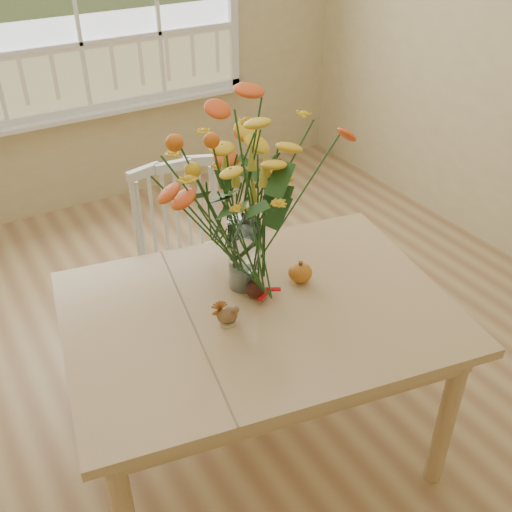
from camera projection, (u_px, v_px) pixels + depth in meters
floor at (257, 385)px, 2.93m from camera, size 4.00×4.50×0.01m
wall_back at (74, 10)px, 3.79m from camera, size 4.00×0.02×2.70m
dining_table at (259, 327)px, 2.27m from camera, size 1.57×1.25×0.76m
windsor_chair at (187, 253)px, 2.92m from camera, size 0.48×0.46×0.96m
flower_vase at (244, 187)px, 2.11m from camera, size 0.59×0.59×0.70m
pumpkin at (300, 273)px, 2.34m from camera, size 0.09×0.09×0.07m
turkey_figurine at (227, 315)px, 2.12m from camera, size 0.09×0.07×0.10m
dark_gourd at (256, 290)px, 2.25m from camera, size 0.13×0.08×0.06m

